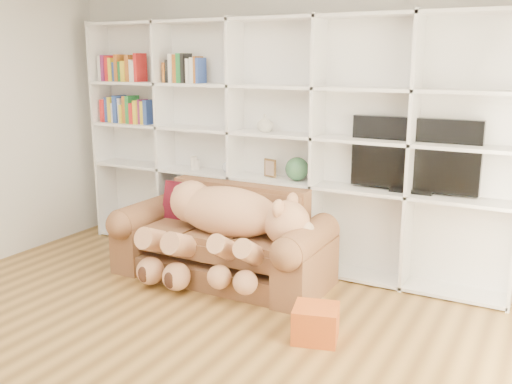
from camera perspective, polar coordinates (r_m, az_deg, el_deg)
The scene contains 14 objects.
floor at distance 4.09m, azimuth -13.52°, elevation -16.61°, with size 5.00×5.00×0.00m, color brown.
wall_back at distance 5.68m, azimuth 2.83°, elevation 6.53°, with size 5.00×0.02×2.70m, color silver.
bookshelf at distance 5.68m, azimuth 0.02°, elevation 6.09°, with size 4.43×0.35×2.40m.
sofa at distance 5.35m, azimuth -3.26°, elevation -5.26°, with size 2.00×0.87×0.84m.
teddy_bear at distance 5.07m, azimuth -3.26°, elevation -3.09°, with size 1.51×0.83×0.88m.
throw_pillow at distance 5.67m, azimuth -7.27°, elevation -1.02°, with size 0.40×0.13×0.40m, color #510D22.
gift_box at distance 4.28m, azimuth 5.99°, elevation -12.92°, with size 0.32×0.30×0.26m, color #B94E18.
tv at distance 5.13m, azimuth 15.56°, elevation 3.51°, with size 1.11×0.18×0.65m.
picture_frame at distance 5.59m, azimuth 1.42°, elevation 2.42°, with size 0.14×0.03×0.18m, color brown.
green_vase at distance 5.47m, azimuth 4.12°, elevation 2.31°, with size 0.23×0.23×0.23m, color #315F3C.
figurine_tall at distance 6.06m, azimuth -6.24°, elevation 2.91°, with size 0.07×0.07×0.14m, color silver.
figurine_short at distance 6.04m, azimuth -5.95°, elevation 2.74°, with size 0.06×0.06×0.11m, color silver.
snow_globe at distance 5.83m, azimuth -2.85°, elevation 2.52°, with size 0.12×0.12×0.12m, color silver.
shelf_vase at distance 5.56m, azimuth 0.90°, elevation 6.92°, with size 0.16×0.16×0.17m, color beige.
Camera 1 is at (2.45, -2.59, 2.01)m, focal length 40.00 mm.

